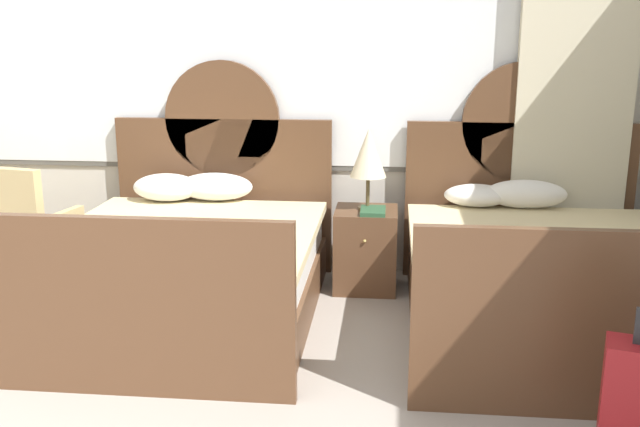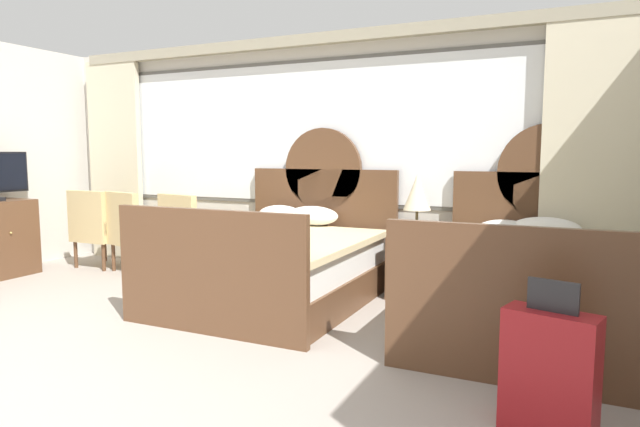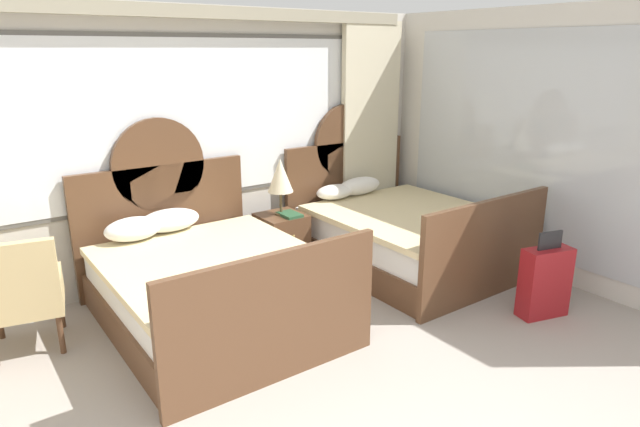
{
  "view_description": "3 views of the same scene",
  "coord_description": "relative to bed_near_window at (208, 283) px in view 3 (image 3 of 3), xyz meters",
  "views": [
    {
      "loc": [
        1.51,
        -1.8,
        1.88
      ],
      "look_at": [
        1.13,
        1.98,
        0.9
      ],
      "focal_mm": 39.76,
      "sensor_mm": 36.0,
      "label": 1
    },
    {
      "loc": [
        2.71,
        -1.84,
        1.4
      ],
      "look_at": [
        0.83,
        2.19,
        0.91
      ],
      "focal_mm": 30.6,
      "sensor_mm": 36.0,
      "label": 2
    },
    {
      "loc": [
        -1.56,
        -1.45,
        2.3
      ],
      "look_at": [
        1.17,
        2.33,
        0.88
      ],
      "focal_mm": 30.72,
      "sensor_mm": 36.0,
      "label": 3
    }
  ],
  "objects": [
    {
      "name": "bed_near_mirror",
      "position": [
        2.3,
        -0.01,
        -0.0
      ],
      "size": [
        1.72,
        2.17,
        1.68
      ],
      "color": "brown",
      "rests_on": "ground_plane"
    },
    {
      "name": "bed_near_window",
      "position": [
        0.0,
        0.0,
        0.0
      ],
      "size": [
        1.72,
        2.17,
        1.68
      ],
      "color": "brown",
      "rests_on": "ground_plane"
    },
    {
      "name": "nightstand_between_beds",
      "position": [
        1.15,
        0.65,
        -0.06
      ],
      "size": [
        0.46,
        0.48,
        0.61
      ],
      "color": "brown",
      "rests_on": "ground_plane"
    },
    {
      "name": "book_on_nightstand",
      "position": [
        1.2,
        0.56,
        0.26
      ],
      "size": [
        0.18,
        0.26,
        0.03
      ],
      "color": "#285133",
      "rests_on": "nightstand_between_beds"
    },
    {
      "name": "suitcase_on_floor",
      "position": [
        2.46,
        -1.63,
        -0.04
      ],
      "size": [
        0.48,
        0.3,
        0.79
      ],
      "color": "maroon",
      "rests_on": "ground_plane"
    },
    {
      "name": "wall_right_mirror",
      "position": [
        3.3,
        -1.04,
        0.99
      ],
      "size": [
        0.08,
        4.31,
        2.7
      ],
      "color": "beige",
      "rests_on": "ground_plane"
    },
    {
      "name": "armchair_by_window_left",
      "position": [
        -1.36,
        0.38,
        0.13
      ],
      "size": [
        0.66,
        0.66,
        0.95
      ],
      "color": "tan",
      "rests_on": "ground_plane"
    },
    {
      "name": "table_lamp_on_nightstand",
      "position": [
        1.16,
        0.67,
        0.66
      ],
      "size": [
        0.27,
        0.27,
        0.6
      ],
      "color": "brown",
      "rests_on": "nightstand_between_beds"
    },
    {
      "name": "wall_back_window",
      "position": [
        -0.19,
        1.08,
        1.07
      ],
      "size": [
        6.91,
        0.22,
        2.7
      ],
      "color": "beige",
      "rests_on": "ground_plane"
    }
  ]
}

